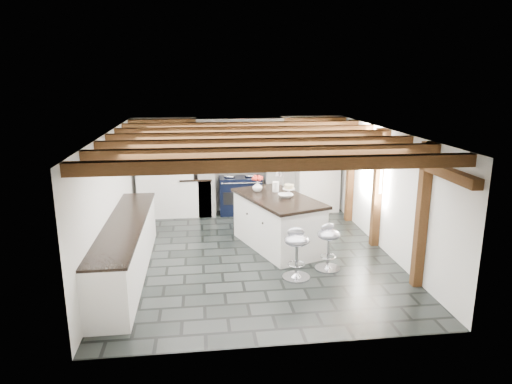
{
  "coord_description": "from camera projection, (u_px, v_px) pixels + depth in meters",
  "views": [
    {
      "loc": [
        -0.94,
        -7.92,
        3.25
      ],
      "look_at": [
        0.1,
        0.4,
        1.1
      ],
      "focal_mm": 32.0,
      "sensor_mm": 36.0,
      "label": 1
    }
  ],
  "objects": [
    {
      "name": "ground",
      "position": [
        253.0,
        254.0,
        8.53
      ],
      "size": [
        6.0,
        6.0,
        0.0
      ],
      "primitive_type": "plane",
      "color": "black",
      "rests_on": "ground"
    },
    {
      "name": "kitchen_island",
      "position": [
        277.0,
        221.0,
        8.8
      ],
      "size": [
        1.69,
        2.27,
        1.34
      ],
      "rotation": [
        0.0,
        0.0,
        0.34
      ],
      "color": "white",
      "rests_on": "ground"
    },
    {
      "name": "bar_stool_near",
      "position": [
        328.0,
        242.0,
        7.76
      ],
      "size": [
        0.52,
        0.52,
        0.81
      ],
      "rotation": [
        0.0,
        0.0,
        0.39
      ],
      "color": "silver",
      "rests_on": "ground"
    },
    {
      "name": "room_shell",
      "position": [
        216.0,
        183.0,
        9.55
      ],
      "size": [
        6.0,
        6.03,
        6.0
      ],
      "color": "white",
      "rests_on": "ground"
    },
    {
      "name": "bar_stool_far",
      "position": [
        297.0,
        248.0,
        7.41
      ],
      "size": [
        0.46,
        0.46,
        0.85
      ],
      "rotation": [
        0.0,
        0.0,
        -0.07
      ],
      "color": "silver",
      "rests_on": "ground"
    },
    {
      "name": "range_cooker",
      "position": [
        240.0,
        194.0,
        10.99
      ],
      "size": [
        1.0,
        0.63,
        0.99
      ],
      "color": "black",
      "rests_on": "ground"
    }
  ]
}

